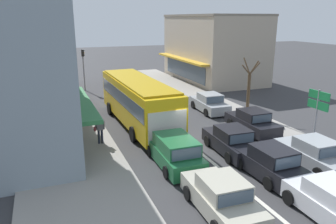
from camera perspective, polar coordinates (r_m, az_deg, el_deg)
name	(u,v)px	position (r m, az deg, el deg)	size (l,w,h in m)	color
ground_plane	(190,144)	(19.70, 3.84, -5.59)	(140.00, 140.00, 0.00)	#353538
lane_centre_line	(166,124)	(23.16, -0.34, -2.18)	(0.20, 28.00, 0.01)	silver
sidewalk_left	(64,126)	(23.70, -17.70, -2.38)	(5.20, 44.00, 0.14)	gray
kerb_right	(227,108)	(27.52, 10.30, 0.64)	(2.80, 44.00, 0.12)	gray
shopfront_mid_block	(8,72)	(27.06, -26.11, 6.23)	(8.11, 7.81, 6.80)	#84939E
shopfront_far_end	(14,55)	(35.29, -25.25, 8.97)	(8.17, 8.36, 7.65)	silver
building_right_far	(213,48)	(40.08, 7.82, 11.01)	(8.46, 13.33, 7.66)	#B2A38E
city_bus	(138,99)	(22.64, -5.31, 2.25)	(2.92, 10.91, 3.23)	yellow
wagon_adjacent_lane_lead	(174,151)	(16.71, 1.11, -6.89)	(1.99, 4.53, 1.58)	#1E6638
sedan_behind_bus_near	(222,197)	(13.09, 9.34, -14.45)	(2.00, 4.25, 1.47)	#B7B29E
sedan_behind_bus_mid	(232,141)	(18.60, 11.06, -5.03)	(2.03, 4.27, 1.47)	black
hatchback_adjacent_lane_trail	(269,163)	(16.28, 17.23, -8.44)	(1.86, 3.72, 1.54)	black
sedan_queue_gap_filler	(332,202)	(14.04, 26.63, -13.85)	(1.95, 4.23, 1.47)	silver
parked_sedan_kerb_front	(314,154)	(18.16, 24.10, -6.73)	(1.96, 4.23, 1.47)	#9EA3A8
parked_sedan_kerb_second	(252,122)	(22.29, 14.45, -1.67)	(1.94, 4.22, 1.47)	black
parked_sedan_kerb_third	(209,103)	(26.48, 7.23, 1.51)	(2.02, 4.26, 1.47)	#9EA3A8
traffic_light_downstreet	(83,63)	(34.69, -14.53, 8.27)	(0.33, 0.24, 4.20)	gray
directional_road_sign	(318,106)	(19.36, 24.63, 0.97)	(0.10, 1.40, 3.60)	gray
street_tree_right	(249,90)	(25.38, 13.87, 3.78)	(1.60, 1.87, 4.39)	brown
pedestrian_with_handbag_near	(100,128)	(19.49, -11.81, -2.82)	(0.65, 0.27, 1.63)	#232838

